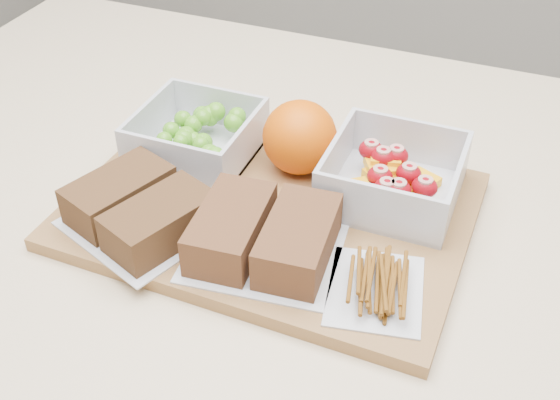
# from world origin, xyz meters

# --- Properties ---
(cutting_board) EXTENTS (0.43, 0.31, 0.02)m
(cutting_board) POSITION_xyz_m (-0.00, 0.01, 0.91)
(cutting_board) COLOR #9A6E3F
(cutting_board) RESTS_ON counter
(grape_container) EXTENTS (0.13, 0.13, 0.06)m
(grape_container) POSITION_xyz_m (-0.12, 0.07, 0.94)
(grape_container) COLOR silver
(grape_container) RESTS_ON cutting_board
(fruit_container) EXTENTS (0.14, 0.14, 0.06)m
(fruit_container) POSITION_xyz_m (0.11, 0.07, 0.94)
(fruit_container) COLOR silver
(fruit_container) RESTS_ON cutting_board
(orange) EXTENTS (0.08, 0.08, 0.08)m
(orange) POSITION_xyz_m (0.00, 0.08, 0.96)
(orange) COLOR #EC5C05
(orange) RESTS_ON cutting_board
(sandwich_bag_left) EXTENTS (0.18, 0.17, 0.04)m
(sandwich_bag_left) POSITION_xyz_m (-0.12, -0.08, 0.94)
(sandwich_bag_left) COLOR silver
(sandwich_bag_left) RESTS_ON cutting_board
(sandwich_bag_center) EXTENTS (0.16, 0.15, 0.05)m
(sandwich_bag_center) POSITION_xyz_m (0.02, -0.07, 0.94)
(sandwich_bag_center) COLOR silver
(sandwich_bag_center) RESTS_ON cutting_board
(pretzel_bag) EXTENTS (0.11, 0.12, 0.02)m
(pretzel_bag) POSITION_xyz_m (0.14, -0.08, 0.93)
(pretzel_bag) COLOR silver
(pretzel_bag) RESTS_ON cutting_board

